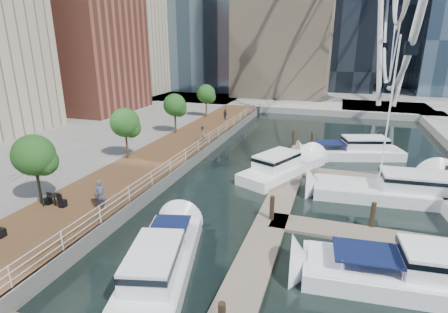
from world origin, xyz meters
The scene contains 14 objects.
ground centered at (0.00, 0.00, 0.00)m, with size 520.00×520.00×0.00m, color black.
boardwalk centered at (-9.00, 15.00, 0.50)m, with size 6.00×60.00×1.00m, color brown.
seawall centered at (-6.00, 15.00, 0.50)m, with size 0.25×60.00×1.00m, color #595954.
land_far centered at (0.00, 102.00, 0.50)m, with size 200.00×114.00×1.00m, color gray.
pier centered at (14.00, 52.00, 0.50)m, with size 14.00×12.00×1.00m, color gray.
railing centered at (-6.10, 15.00, 1.52)m, with size 0.10×60.00×1.05m, color white, non-canonical shape.
floating_docks centered at (7.97, 9.98, 0.49)m, with size 16.00×34.00×2.60m.
midrise_condos centered at (-33.57, 26.82, 13.42)m, with size 19.00×67.00×28.00m.
street_trees centered at (-11.40, 14.00, 4.29)m, with size 2.60×42.60×4.60m.
yacht_foreground centered at (10.75, 3.81, 0.00)m, with size 3.14×11.73×2.15m, color white, non-canonical shape.
pedestrian_near centered at (-7.16, 4.51, 1.96)m, with size 0.70×0.46×1.93m, color #484C60.
pedestrian_mid centered at (-7.10, 21.56, 1.85)m, with size 0.82×0.64×1.70m, color #7E6F57.
pedestrian_far centered at (-8.26, 33.14, 1.74)m, with size 0.86×0.36×1.47m, color #32363F.
moored_yachts centered at (9.56, 12.87, 0.00)m, with size 21.78×39.46×11.50m.
Camera 1 is at (6.37, -12.00, 10.87)m, focal length 28.00 mm.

